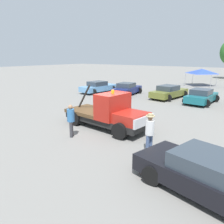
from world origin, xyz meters
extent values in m
plane|color=gray|center=(0.00, 0.00, 0.00)|extent=(160.00, 160.00, 0.00)
cube|color=black|center=(0.00, 0.00, 0.53)|extent=(5.52, 2.21, 0.35)
cube|color=#B22319|center=(1.94, -0.15, 0.98)|extent=(1.64, 1.80, 0.55)
cube|color=silver|center=(2.74, -0.22, 0.95)|extent=(0.26, 1.79, 0.50)
cube|color=#B22319|center=(0.59, -0.05, 1.44)|extent=(1.34, 2.07, 1.47)
cube|color=brown|center=(-1.34, 0.11, 0.81)|extent=(2.85, 2.19, 0.22)
cylinder|color=black|center=(-1.85, 0.15, 1.70)|extent=(1.19, 0.21, 1.63)
cylinder|color=orange|center=(0.59, -0.05, 2.27)|extent=(0.18, 0.18, 0.20)
cylinder|color=black|center=(1.94, 0.79, 0.44)|extent=(0.88, 0.26, 0.88)
cylinder|color=black|center=(1.79, -1.09, 0.44)|extent=(0.88, 0.26, 0.88)
cylinder|color=black|center=(-1.67, 1.08, 0.44)|extent=(0.88, 0.26, 0.88)
cylinder|color=black|center=(-1.82, -0.80, 0.44)|extent=(0.88, 0.26, 0.88)
cube|color=black|center=(7.01, -3.33, 0.54)|extent=(5.68, 3.07, 0.60)
cube|color=#333D47|center=(6.75, -3.27, 1.09)|extent=(2.58, 2.16, 0.50)
cylinder|color=black|center=(5.42, -2.03, 0.34)|extent=(0.68, 0.22, 0.68)
cylinder|color=black|center=(5.02, -3.84, 0.34)|extent=(0.68, 0.22, 0.68)
cylinder|color=#475B84|center=(3.79, -1.49, 0.42)|extent=(0.16, 0.16, 0.84)
cylinder|color=#475B84|center=(3.74, -1.70, 0.42)|extent=(0.16, 0.16, 0.84)
cylinder|color=white|center=(3.77, -1.59, 1.18)|extent=(0.39, 0.39, 0.67)
sphere|color=brown|center=(3.77, -1.59, 1.63)|extent=(0.23, 0.23, 0.23)
torus|color=tan|center=(3.77, -1.59, 1.71)|extent=(0.40, 0.40, 0.06)
cylinder|color=tan|center=(3.77, -1.59, 1.75)|extent=(0.21, 0.21, 0.10)
cylinder|color=#38383D|center=(-0.43, -2.39, 0.43)|extent=(0.16, 0.16, 0.86)
cylinder|color=#38383D|center=(-0.56, -2.22, 0.43)|extent=(0.16, 0.16, 0.86)
cylinder|color=teal|center=(-0.50, -2.31, 1.19)|extent=(0.39, 0.39, 0.68)
sphere|color=#A87A56|center=(-0.50, -2.31, 1.65)|extent=(0.23, 0.23, 0.23)
cube|color=#669ED1|center=(-8.79, 9.84, 0.54)|extent=(2.26, 4.88, 0.60)
cube|color=#333D47|center=(-8.81, 9.60, 1.09)|extent=(1.76, 2.13, 0.50)
cylinder|color=black|center=(-9.46, 11.52, 0.34)|extent=(0.68, 0.22, 0.68)
cylinder|color=black|center=(-7.78, 11.34, 0.34)|extent=(0.68, 0.22, 0.68)
cylinder|color=black|center=(-9.80, 8.33, 0.34)|extent=(0.68, 0.22, 0.68)
cylinder|color=black|center=(-8.11, 8.15, 0.34)|extent=(0.68, 0.22, 0.68)
cube|color=navy|center=(-5.30, 10.60, 0.54)|extent=(2.27, 4.38, 0.60)
cube|color=#333D47|center=(-5.27, 10.39, 1.09)|extent=(1.78, 1.93, 0.50)
cylinder|color=black|center=(-6.31, 11.93, 0.34)|extent=(0.68, 0.22, 0.68)
cylinder|color=black|center=(-4.61, 12.12, 0.34)|extent=(0.68, 0.22, 0.68)
cylinder|color=black|center=(-5.99, 9.08, 0.34)|extent=(0.68, 0.22, 0.68)
cylinder|color=black|center=(-4.28, 9.28, 0.34)|extent=(0.68, 0.22, 0.68)
cube|color=olive|center=(-0.66, 11.38, 0.54)|extent=(2.44, 4.94, 0.60)
cube|color=#333D47|center=(-0.69, 11.14, 1.09)|extent=(1.85, 2.19, 0.50)
cylinder|color=black|center=(-1.29, 13.09, 0.34)|extent=(0.68, 0.22, 0.68)
cylinder|color=black|center=(0.41, 12.85, 0.34)|extent=(0.68, 0.22, 0.68)
cylinder|color=black|center=(-1.73, 9.90, 0.34)|extent=(0.68, 0.22, 0.68)
cylinder|color=black|center=(-0.03, 9.66, 0.34)|extent=(0.68, 0.22, 0.68)
cube|color=#196670|center=(2.71, 10.75, 0.54)|extent=(1.98, 4.29, 0.60)
cube|color=#333D47|center=(2.70, 10.54, 1.09)|extent=(1.67, 1.84, 0.50)
cylinder|color=black|center=(1.90, 12.22, 0.34)|extent=(0.68, 0.22, 0.68)
cylinder|color=black|center=(3.63, 12.15, 0.34)|extent=(0.68, 0.22, 0.68)
cylinder|color=black|center=(1.79, 9.35, 0.34)|extent=(0.68, 0.22, 0.68)
cylinder|color=black|center=(3.51, 9.28, 0.34)|extent=(0.68, 0.22, 0.68)
cylinder|color=#9E9EA3|center=(-2.56, 21.79, 0.87)|extent=(0.07, 0.07, 1.74)
cylinder|color=#9E9EA3|center=(0.94, 21.79, 0.87)|extent=(0.07, 0.07, 1.74)
cylinder|color=#9E9EA3|center=(-2.56, 25.29, 0.87)|extent=(0.07, 0.07, 1.74)
cylinder|color=#9E9EA3|center=(0.94, 25.29, 0.87)|extent=(0.07, 0.07, 1.74)
pyramid|color=#2D4CB7|center=(-0.81, 23.54, 2.08)|extent=(3.51, 3.51, 0.68)
camera|label=1|loc=(7.87, -9.90, 4.23)|focal=35.00mm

